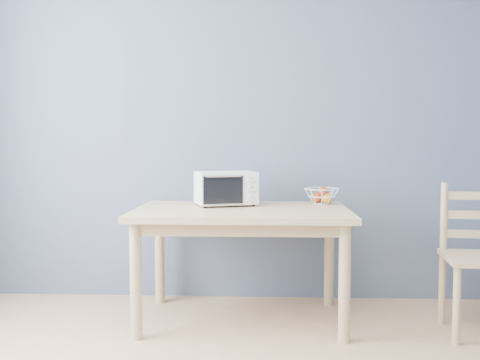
{
  "coord_description": "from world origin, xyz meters",
  "views": [
    {
      "loc": [
        0.24,
        -1.78,
        1.18
      ],
      "look_at": [
        0.08,
        1.82,
        0.93
      ],
      "focal_mm": 40.0,
      "sensor_mm": 36.0,
      "label": 1
    }
  ],
  "objects_px": {
    "toaster_oven": "(224,188)",
    "fruit_basket": "(322,195)",
    "dining_chair": "(480,260)",
    "dining_table": "(242,224)"
  },
  "relations": [
    {
      "from": "toaster_oven",
      "to": "fruit_basket",
      "type": "xyz_separation_m",
      "value": [
        0.68,
        0.11,
        -0.06
      ]
    },
    {
      "from": "toaster_oven",
      "to": "fruit_basket",
      "type": "distance_m",
      "value": 0.7
    },
    {
      "from": "toaster_oven",
      "to": "dining_table",
      "type": "bearing_deg",
      "value": -68.87
    },
    {
      "from": "dining_table",
      "to": "toaster_oven",
      "type": "height_order",
      "value": "toaster_oven"
    },
    {
      "from": "toaster_oven",
      "to": "fruit_basket",
      "type": "height_order",
      "value": "toaster_oven"
    },
    {
      "from": "dining_chair",
      "to": "dining_table",
      "type": "bearing_deg",
      "value": 179.15
    },
    {
      "from": "fruit_basket",
      "to": "toaster_oven",
      "type": "bearing_deg",
      "value": -170.59
    },
    {
      "from": "dining_table",
      "to": "dining_chair",
      "type": "relative_size",
      "value": 1.51
    },
    {
      "from": "fruit_basket",
      "to": "dining_chair",
      "type": "height_order",
      "value": "dining_chair"
    },
    {
      "from": "dining_table",
      "to": "fruit_basket",
      "type": "xyz_separation_m",
      "value": [
        0.55,
        0.27,
        0.16
      ]
    }
  ]
}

